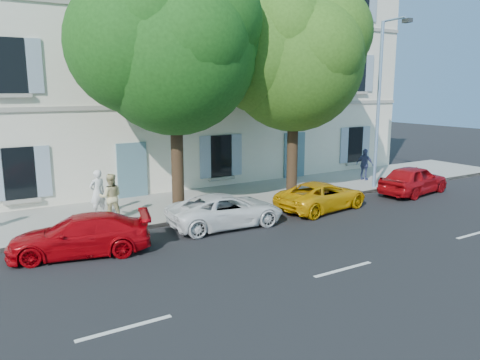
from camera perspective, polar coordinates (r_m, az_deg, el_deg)
ground at (r=16.03m, az=2.50°, el=-6.26°), size 90.00×90.00×0.00m
sidewalk at (r=19.71m, az=-4.74°, el=-2.72°), size 36.00×4.50×0.15m
kerb at (r=17.86m, az=-1.59°, el=-4.14°), size 36.00×0.16×0.16m
building at (r=24.45m, az=-11.24°, el=13.79°), size 28.00×7.00×12.00m
car_red_coupe at (r=14.46m, az=-18.93°, el=-6.39°), size 4.31×2.61×1.17m
car_white_coupe at (r=16.44m, az=-1.72°, el=-3.70°), size 4.26×2.16×1.15m
car_yellow_supercar at (r=18.96m, az=9.95°, el=-1.89°), size 4.28×2.43×1.13m
car_red_hatchback at (r=22.79m, az=20.39°, el=0.04°), size 4.14×2.18×1.34m
tree_left at (r=17.44m, az=-7.99°, el=14.99°), size 5.85×5.85×9.07m
tree_right at (r=20.16m, az=6.63°, el=14.00°), size 5.73×5.73×8.83m
street_lamp at (r=22.69m, az=16.87°, el=9.89°), size 0.35×1.64×7.63m
pedestrian_a at (r=17.93m, az=-16.97°, el=-1.51°), size 0.72×0.57×1.73m
pedestrian_b at (r=17.24m, az=-15.48°, el=-2.00°), size 0.96×0.83×1.68m
pedestrian_c at (r=24.68m, az=14.97°, el=1.83°), size 0.62×1.01×1.60m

